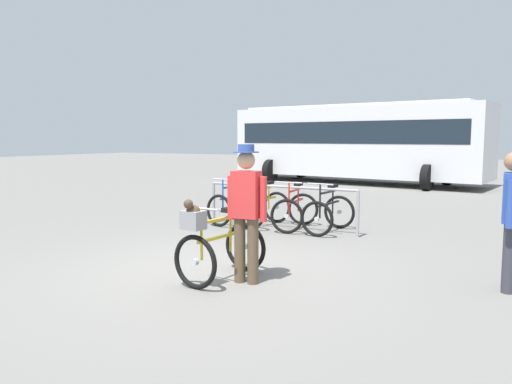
{
  "coord_description": "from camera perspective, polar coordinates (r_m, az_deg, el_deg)",
  "views": [
    {
      "loc": [
        3.7,
        -5.6,
        1.8
      ],
      "look_at": [
        0.16,
        0.81,
        1.0
      ],
      "focal_mm": 34.78,
      "sensor_mm": 36.0,
      "label": 1
    }
  ],
  "objects": [
    {
      "name": "racked_bike_red",
      "position": [
        9.83,
        4.53,
        -2.16
      ],
      "size": [
        0.77,
        1.18,
        0.98
      ],
      "color": "black",
      "rests_on": "ground"
    },
    {
      "name": "racked_bike_black",
      "position": [
        9.56,
        8.35,
        -2.44
      ],
      "size": [
        0.73,
        1.12,
        0.97
      ],
      "color": "black",
      "rests_on": "ground"
    },
    {
      "name": "ground_plane",
      "position": [
        6.95,
        -4.47,
        -8.8
      ],
      "size": [
        80.0,
        80.0,
        0.0
      ],
      "primitive_type": "plane",
      "color": "slate"
    },
    {
      "name": "racked_bike_yellow",
      "position": [
        10.14,
        0.94,
        -1.88
      ],
      "size": [
        0.73,
        1.16,
        0.98
      ],
      "color": "black",
      "rests_on": "ground"
    },
    {
      "name": "racked_bike_blue",
      "position": [
        10.48,
        -2.43,
        -1.62
      ],
      "size": [
        0.82,
        1.2,
        0.98
      ],
      "color": "black",
      "rests_on": "ground"
    },
    {
      "name": "featured_bicycle",
      "position": [
        6.25,
        -4.68,
        -5.93
      ],
      "size": [
        0.77,
        1.23,
        1.09
      ],
      "color": "black",
      "rests_on": "ground"
    },
    {
      "name": "bus_distant",
      "position": [
        20.21,
        11.38,
        5.96
      ],
      "size": [
        10.23,
        4.22,
        3.08
      ],
      "color": "silver",
      "rests_on": "ground"
    },
    {
      "name": "bike_rack_rail",
      "position": [
        9.73,
        2.8,
        -0.47
      ],
      "size": [
        3.21,
        0.08,
        0.88
      ],
      "color": "#99999E",
      "rests_on": "ground"
    },
    {
      "name": "person_with_featured_bike",
      "position": [
        6.1,
        -1.12,
        -1.81
      ],
      "size": [
        0.53,
        0.32,
        1.72
      ],
      "color": "brown",
      "rests_on": "ground"
    }
  ]
}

